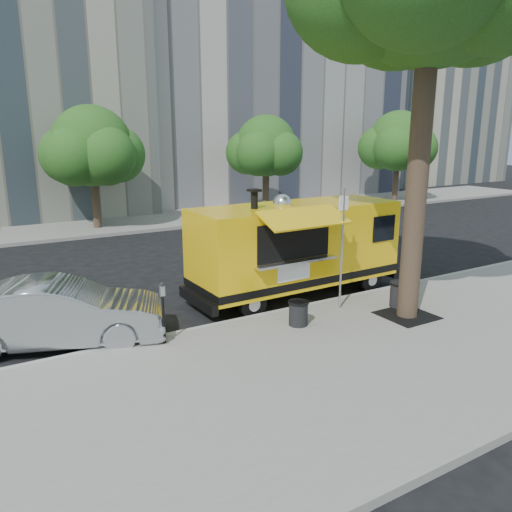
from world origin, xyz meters
The scene contains 16 objects.
ground centered at (0.00, 0.00, 0.00)m, with size 120.00×120.00×0.00m, color black.
sidewalk centered at (0.00, -4.00, 0.07)m, with size 60.00×6.00×0.15m, color gray.
curb centered at (0.00, -0.93, 0.07)m, with size 60.00×0.14×0.16m, color #999993.
far_sidewalk centered at (0.00, 13.50, 0.07)m, with size 60.00×5.00×0.15m, color gray.
building_mid centered at (12.00, 23.00, 10.00)m, with size 20.00×14.00×20.00m, color #A9A39E.
building_right centered at (30.00, 24.00, 8.00)m, with size 16.00×12.00×16.00m, color #A7A28B.
tree_well centered at (2.60, -2.80, 0.15)m, with size 1.20×1.20×0.02m, color black.
far_tree_b centered at (-1.00, 12.70, 3.83)m, with size 3.60×3.60×5.50m.
far_tree_c centered at (8.00, 12.40, 3.72)m, with size 3.24×3.24×5.21m.
far_tree_d centered at (18.00, 12.60, 3.89)m, with size 3.78×3.78×5.64m.
sign_post centered at (1.55, -1.55, 1.85)m, with size 0.28×0.06×3.00m.
parking_meter centered at (-3.00, -1.35, 0.98)m, with size 0.11×0.11×1.33m.
food_truck centered at (1.40, 0.17, 1.42)m, with size 6.21×2.94×3.03m.
sedan centered at (-4.80, 0.00, 0.72)m, with size 1.52×4.37×1.44m, color #9FA1A6.
trash_bin_left centered at (0.00, -1.95, 0.45)m, with size 0.47×0.47×0.56m.
trash_bin_right centered at (2.92, -2.24, 0.49)m, with size 0.53×0.53×0.64m.
Camera 1 is at (-6.30, -10.68, 4.45)m, focal length 35.00 mm.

